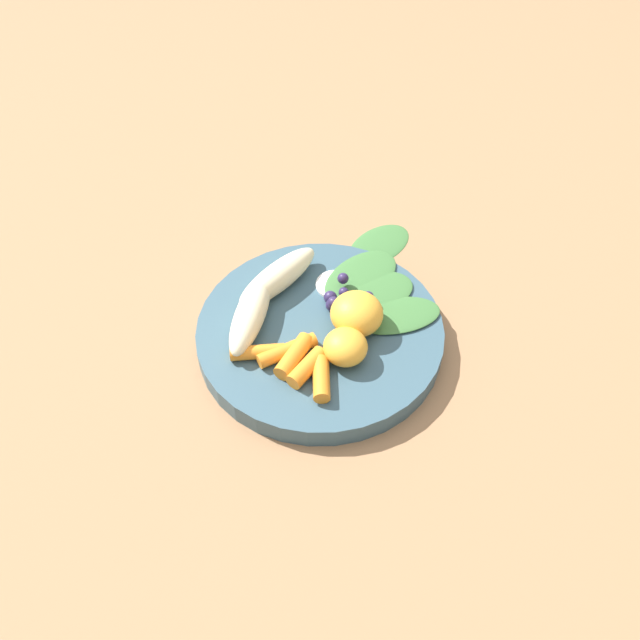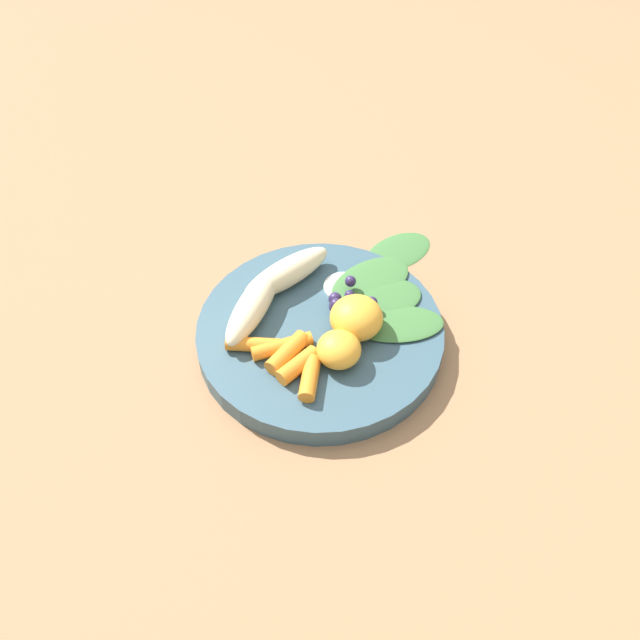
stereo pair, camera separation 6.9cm
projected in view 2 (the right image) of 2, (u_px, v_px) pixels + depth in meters
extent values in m
plane|color=#99704C|center=(320.00, 341.00, 0.71)|extent=(2.40, 2.40, 0.00)
cylinder|color=#385666|center=(320.00, 334.00, 0.71)|extent=(0.26, 0.26, 0.02)
ellipsoid|color=beige|center=(253.00, 306.00, 0.69)|extent=(0.08, 0.12, 0.03)
ellipsoid|color=beige|center=(287.00, 273.00, 0.73)|extent=(0.12, 0.09, 0.03)
ellipsoid|color=#F4A833|center=(356.00, 318.00, 0.68)|extent=(0.06, 0.06, 0.04)
ellipsoid|color=#F4A833|center=(339.00, 349.00, 0.65)|extent=(0.05, 0.05, 0.03)
cylinder|color=orange|center=(253.00, 344.00, 0.67)|extent=(0.06, 0.03, 0.01)
cylinder|color=orange|center=(282.00, 346.00, 0.67)|extent=(0.07, 0.03, 0.02)
cylinder|color=orange|center=(287.00, 353.00, 0.66)|extent=(0.05, 0.05, 0.02)
cylinder|color=orange|center=(298.00, 365.00, 0.65)|extent=(0.05, 0.04, 0.02)
cylinder|color=orange|center=(310.00, 378.00, 0.64)|extent=(0.03, 0.05, 0.02)
sphere|color=#2D234C|center=(341.00, 311.00, 0.70)|extent=(0.01, 0.01, 0.01)
sphere|color=#2D234C|center=(335.00, 299.00, 0.71)|extent=(0.01, 0.01, 0.01)
sphere|color=#2D234C|center=(350.00, 304.00, 0.71)|extent=(0.01, 0.01, 0.01)
sphere|color=#2D234C|center=(350.00, 307.00, 0.70)|extent=(0.01, 0.01, 0.01)
sphere|color=#2D234C|center=(357.00, 302.00, 0.71)|extent=(0.01, 0.01, 0.01)
sphere|color=#2D234C|center=(335.00, 307.00, 0.71)|extent=(0.01, 0.01, 0.01)
sphere|color=#2D234C|center=(350.00, 295.00, 0.72)|extent=(0.01, 0.01, 0.01)
sphere|color=#2D234C|center=(345.00, 305.00, 0.71)|extent=(0.01, 0.01, 0.01)
sphere|color=#2D234C|center=(336.00, 304.00, 0.69)|extent=(0.01, 0.01, 0.01)
sphere|color=#2D234C|center=(364.00, 307.00, 0.69)|extent=(0.01, 0.01, 0.01)
sphere|color=#2D234C|center=(350.00, 281.00, 0.72)|extent=(0.01, 0.01, 0.01)
sphere|color=#2D234C|center=(372.00, 302.00, 0.70)|extent=(0.01, 0.01, 0.01)
sphere|color=#2D234C|center=(352.00, 308.00, 0.71)|extent=(0.01, 0.01, 0.01)
cylinder|color=white|center=(344.00, 287.00, 0.73)|extent=(0.04, 0.04, 0.00)
ellipsoid|color=#3D7038|center=(398.00, 324.00, 0.70)|extent=(0.10, 0.06, 0.00)
ellipsoid|color=#3D7038|center=(377.00, 298.00, 0.72)|extent=(0.11, 0.07, 0.00)
ellipsoid|color=#3D7038|center=(370.00, 281.00, 0.74)|extent=(0.12, 0.10, 0.00)
ellipsoid|color=#3D7038|center=(399.00, 250.00, 0.81)|extent=(0.11, 0.09, 0.01)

